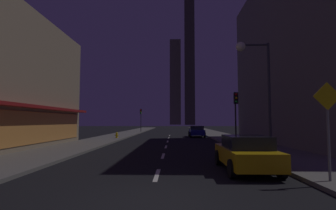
# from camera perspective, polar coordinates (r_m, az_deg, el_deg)

# --- Properties ---
(ground_plane) EXTENTS (78.00, 136.00, 0.10)m
(ground_plane) POSITION_cam_1_polar(r_m,az_deg,el_deg) (38.42, 0.42, -6.88)
(ground_plane) COLOR black
(sidewalk_right) EXTENTS (4.00, 76.00, 0.15)m
(sidewalk_right) POSITION_cam_1_polar(r_m,az_deg,el_deg) (38.93, 10.85, -6.59)
(sidewalk_right) COLOR #605E59
(sidewalk_right) RESTS_ON ground
(sidewalk_left) EXTENTS (4.00, 76.00, 0.15)m
(sidewalk_left) POSITION_cam_1_polar(r_m,az_deg,el_deg) (39.16, -9.94, -6.58)
(sidewalk_left) COLOR #605E59
(sidewalk_left) RESTS_ON ground
(lane_marking_center) EXTENTS (0.16, 33.40, 0.01)m
(lane_marking_center) POSITION_cam_1_polar(r_m,az_deg,el_deg) (20.07, -0.48, -9.58)
(lane_marking_center) COLOR silver
(lane_marking_center) RESTS_ON ground
(building_apartment_right) EXTENTS (11.00, 20.00, 15.88)m
(building_apartment_right) POSITION_cam_1_polar(r_m,az_deg,el_deg) (26.95, 32.77, 9.49)
(building_apartment_right) COLOR slate
(building_apartment_right) RESTS_ON ground
(skyscraper_distant_tall) EXTENTS (6.74, 6.04, 52.90)m
(skyscraper_distant_tall) POSITION_cam_1_polar(r_m,az_deg,el_deg) (155.73, 1.68, 5.26)
(skyscraper_distant_tall) COLOR #605B48
(skyscraper_distant_tall) RESTS_ON ground
(skyscraper_distant_mid) EXTENTS (5.68, 5.11, 76.44)m
(skyscraper_distant_mid) POSITION_cam_1_polar(r_m,az_deg,el_deg) (147.63, 4.96, 10.44)
(skyscraper_distant_mid) COLOR #3E3B2E
(skyscraper_distant_mid) RESTS_ON ground
(car_parked_near) EXTENTS (1.98, 4.24, 1.45)m
(car_parked_near) POSITION_cam_1_polar(r_m,az_deg,el_deg) (10.90, 17.38, -10.44)
(car_parked_near) COLOR gold
(car_parked_near) RESTS_ON ground
(car_parked_far) EXTENTS (1.98, 4.24, 1.45)m
(car_parked_far) POSITION_cam_1_polar(r_m,az_deg,el_deg) (32.82, 6.58, -6.00)
(car_parked_far) COLOR navy
(car_parked_far) RESTS_ON ground
(fire_hydrant_far_left) EXTENTS (0.42, 0.30, 0.65)m
(fire_hydrant_far_left) POSITION_cam_1_polar(r_m,az_deg,el_deg) (29.11, -11.70, -6.80)
(fire_hydrant_far_left) COLOR gold
(fire_hydrant_far_left) RESTS_ON sidewalk_left
(traffic_light_near_right) EXTENTS (0.32, 0.48, 4.20)m
(traffic_light_near_right) POSITION_cam_1_polar(r_m,az_deg,el_deg) (20.17, 15.30, -0.35)
(traffic_light_near_right) COLOR #2D2D2D
(traffic_light_near_right) RESTS_ON sidewalk_right
(traffic_light_far_left) EXTENTS (0.32, 0.48, 4.20)m
(traffic_light_far_left) POSITION_cam_1_polar(r_m,az_deg,el_deg) (46.31, -6.25, -2.31)
(traffic_light_far_left) COLOR #2D2D2D
(traffic_light_far_left) RESTS_ON sidewalk_left
(street_lamp_right) EXTENTS (1.96, 0.56, 6.58)m
(street_lamp_right) POSITION_cam_1_polar(r_m,az_deg,el_deg) (15.55, 19.24, 7.67)
(street_lamp_right) COLOR #38383D
(street_lamp_right) RESTS_ON sidewalk_right
(pedestrian_crossing_sign) EXTENTS (0.91, 0.08, 3.15)m
(pedestrian_crossing_sign) POSITION_cam_1_polar(r_m,az_deg,el_deg) (9.50, 32.85, -3.31)
(pedestrian_crossing_sign) COLOR slate
(pedestrian_crossing_sign) RESTS_ON sidewalk_right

